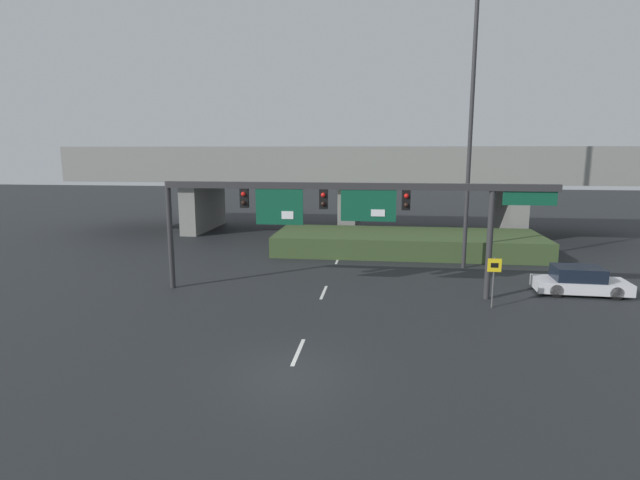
# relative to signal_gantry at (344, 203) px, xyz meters

# --- Properties ---
(ground_plane) EXTENTS (160.00, 160.00, 0.00)m
(ground_plane) POSITION_rel_signal_gantry_xyz_m (-0.99, -9.09, -4.52)
(ground_plane) COLOR black
(lane_markings) EXTENTS (0.14, 25.04, 0.01)m
(lane_markings) POSITION_rel_signal_gantry_xyz_m (-0.99, 3.90, -4.52)
(lane_markings) COLOR silver
(lane_markings) RESTS_ON ground
(signal_gantry) EXTENTS (18.86, 0.44, 5.49)m
(signal_gantry) POSITION_rel_signal_gantry_xyz_m (0.00, 0.00, 0.00)
(signal_gantry) COLOR #2D2D30
(signal_gantry) RESTS_ON ground
(speed_limit_sign) EXTENTS (0.60, 0.11, 2.33)m
(speed_limit_sign) POSITION_rel_signal_gantry_xyz_m (6.86, -1.36, -3.01)
(speed_limit_sign) COLOR #4C4C4C
(speed_limit_sign) RESTS_ON ground
(highway_light_pole_near) EXTENTS (0.70, 0.36, 16.74)m
(highway_light_pole_near) POSITION_rel_signal_gantry_xyz_m (6.78, 6.45, 4.23)
(highway_light_pole_near) COLOR #2D2D30
(highway_light_pole_near) RESTS_ON ground
(overpass_bridge) EXTENTS (46.13, 9.83, 7.29)m
(overpass_bridge) POSITION_rel_signal_gantry_xyz_m (-0.99, 18.82, 0.48)
(overpass_bridge) COLOR gray
(overpass_bridge) RESTS_ON ground
(grass_embankment) EXTENTS (18.12, 6.22, 1.35)m
(grass_embankment) POSITION_rel_signal_gantry_xyz_m (3.55, 10.75, -3.85)
(grass_embankment) COLOR #384C28
(grass_embankment) RESTS_ON ground
(parked_sedan_near_right) EXTENTS (4.40, 1.96, 1.37)m
(parked_sedan_near_right) POSITION_rel_signal_gantry_xyz_m (11.59, 1.48, -3.89)
(parked_sedan_near_right) COLOR silver
(parked_sedan_near_right) RESTS_ON ground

